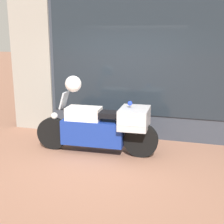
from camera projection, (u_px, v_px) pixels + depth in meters
name	position (u px, v px, depth m)	size (l,w,h in m)	color
ground_plane	(100.00, 167.00, 5.58)	(60.00, 60.00, 0.00)	#8E604C
shop_building	(109.00, 45.00, 7.05)	(5.68, 0.55, 4.13)	#333842
window_display	(146.00, 117.00, 7.24)	(4.20, 0.30, 1.84)	slate
paramedic_motorcycle	(104.00, 126.00, 6.12)	(2.49, 0.72, 1.22)	black
white_helmet	(73.00, 84.00, 6.05)	(0.32, 0.32, 0.32)	white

